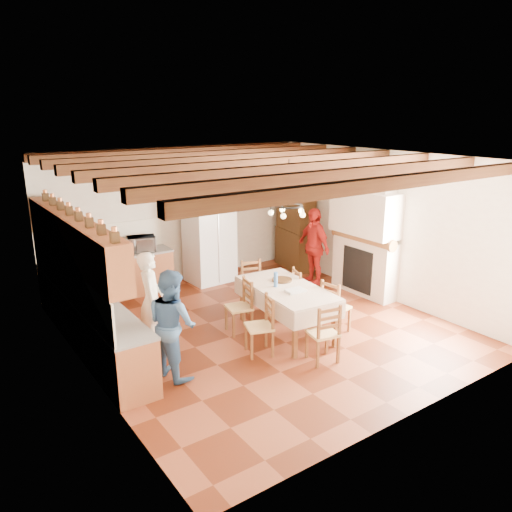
{
  "coord_description": "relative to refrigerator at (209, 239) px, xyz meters",
  "views": [
    {
      "loc": [
        -4.76,
        -6.67,
        3.76
      ],
      "look_at": [
        0.1,
        0.3,
        1.25
      ],
      "focal_mm": 35.0,
      "sensor_mm": 36.0,
      "label": 1
    }
  ],
  "objects": [
    {
      "name": "chair_end_far",
      "position": [
        -0.16,
        -1.98,
        -0.49
      ],
      "size": [
        0.51,
        0.5,
        0.96
      ],
      "primitive_type": null,
      "rotation": [
        0.0,
        0.0,
        -0.27
      ],
      "color": "brown",
      "rests_on": "floor"
    },
    {
      "name": "floor",
      "position": [
        -0.55,
        -2.77,
        -0.98
      ],
      "size": [
        6.0,
        6.5,
        0.02
      ],
      "primitive_type": "cube",
      "color": "#4E1C0B",
      "rests_on": "ground"
    },
    {
      "name": "wall_right",
      "position": [
        2.46,
        -2.77,
        0.53
      ],
      "size": [
        0.02,
        6.5,
        3.0
      ],
      "primitive_type": "cube",
      "color": "beige",
      "rests_on": "ground"
    },
    {
      "name": "ceiling_beams",
      "position": [
        -0.55,
        -2.77,
        1.94
      ],
      "size": [
        6.0,
        6.3,
        0.16
      ],
      "primitive_type": null,
      "color": "#35190F",
      "rests_on": "ground"
    },
    {
      "name": "fridge_vase",
      "position": [
        -0.08,
        0.0,
        1.11
      ],
      "size": [
        0.29,
        0.29,
        0.29
      ],
      "primitive_type": "imported",
      "rotation": [
        0.0,
        0.0,
        -0.03
      ],
      "color": "#33220E",
      "rests_on": "refrigerator"
    },
    {
      "name": "backsplash_left",
      "position": [
        -3.54,
        -1.72,
        0.23
      ],
      "size": [
        0.03,
        4.3,
        0.6
      ],
      "primitive_type": "cube",
      "color": "silver",
      "rests_on": "ground"
    },
    {
      "name": "wall_picture",
      "position": [
        1.0,
        0.46,
        0.88
      ],
      "size": [
        0.34,
        0.03,
        0.42
      ],
      "primitive_type": "cube",
      "color": "#2E2313",
      "rests_on": "ground"
    },
    {
      "name": "lower_cabinets_left",
      "position": [
        -3.25,
        -1.72,
        -0.54
      ],
      "size": [
        0.6,
        4.3,
        0.86
      ],
      "primitive_type": "cube",
      "color": "brown",
      "rests_on": "ground"
    },
    {
      "name": "countertop_back",
      "position": [
        -2.1,
        0.18,
        -0.09
      ],
      "size": [
        2.34,
        0.62,
        0.04
      ],
      "primitive_type": "cube",
      "color": "slate",
      "rests_on": "lower_cabinets_back"
    },
    {
      "name": "countertop_left",
      "position": [
        -3.25,
        -1.72,
        -0.09
      ],
      "size": [
        0.62,
        4.3,
        0.04
      ],
      "primitive_type": "cube",
      "color": "slate",
      "rests_on": "lower_cabinets_left"
    },
    {
      "name": "hutch",
      "position": [
        2.2,
        -0.33,
        0.11
      ],
      "size": [
        0.65,
        1.24,
        2.14
      ],
      "primitive_type": null,
      "rotation": [
        0.0,
        0.0,
        -0.14
      ],
      "color": "#33220E",
      "rests_on": "floor"
    },
    {
      "name": "lower_cabinets_back",
      "position": [
        -2.1,
        0.18,
        -0.54
      ],
      "size": [
        2.3,
        0.6,
        0.86
      ],
      "primitive_type": "cube",
      "color": "brown",
      "rests_on": "ground"
    },
    {
      "name": "chair_right_near",
      "position": [
        0.43,
        -3.63,
        -0.49
      ],
      "size": [
        0.46,
        0.48,
        0.96
      ],
      "primitive_type": null,
      "rotation": [
        0.0,
        0.0,
        1.72
      ],
      "color": "brown",
      "rests_on": "floor"
    },
    {
      "name": "chair_left_far",
      "position": [
        -0.96,
        -2.68,
        -0.49
      ],
      "size": [
        0.47,
        0.49,
        0.96
      ],
      "primitive_type": null,
      "rotation": [
        0.0,
        0.0,
        -1.77
      ],
      "color": "brown",
      "rests_on": "floor"
    },
    {
      "name": "backsplash_back",
      "position": [
        -2.1,
        0.47,
        0.23
      ],
      "size": [
        2.3,
        0.03,
        0.6
      ],
      "primitive_type": "cube",
      "color": "silver",
      "rests_on": "ground"
    },
    {
      "name": "chandelier",
      "position": [
        -0.3,
        -3.17,
        1.28
      ],
      "size": [
        0.47,
        0.47,
        0.03
      ],
      "primitive_type": "torus",
      "color": "black",
      "rests_on": "ground"
    },
    {
      "name": "chair_end_near",
      "position": [
        -0.47,
        -4.29,
        -0.49
      ],
      "size": [
        0.49,
        0.48,
        0.96
      ],
      "primitive_type": null,
      "rotation": [
        0.0,
        0.0,
        2.94
      ],
      "color": "brown",
      "rests_on": "floor"
    },
    {
      "name": "ceiling",
      "position": [
        -0.55,
        -2.77,
        2.04
      ],
      "size": [
        6.0,
        6.5,
        0.02
      ],
      "primitive_type": "cube",
      "color": "white",
      "rests_on": "ground"
    },
    {
      "name": "dining_table",
      "position": [
        -0.3,
        -3.17,
        -0.21
      ],
      "size": [
        1.15,
        2.01,
        0.84
      ],
      "rotation": [
        0.0,
        0.0,
        -0.09
      ],
      "color": "white",
      "rests_on": "floor"
    },
    {
      "name": "upper_cabinets",
      "position": [
        -3.38,
        -1.72,
        0.88
      ],
      "size": [
        0.35,
        4.2,
        0.7
      ],
      "primitive_type": "cube",
      "color": "brown",
      "rests_on": "ground"
    },
    {
      "name": "microwave",
      "position": [
        -1.52,
        0.18,
        0.09
      ],
      "size": [
        0.65,
        0.53,
        0.31
      ],
      "primitive_type": "imported",
      "rotation": [
        0.0,
        0.0,
        -0.29
      ],
      "color": "silver",
      "rests_on": "countertop_back"
    },
    {
      "name": "chair_left_near",
      "position": [
        -1.14,
        -3.54,
        -0.49
      ],
      "size": [
        0.52,
        0.53,
        0.96
      ],
      "primitive_type": null,
      "rotation": [
        0.0,
        0.0,
        -1.91
      ],
      "color": "brown",
      "rests_on": "floor"
    },
    {
      "name": "person_man",
      "position": [
        -2.41,
        -2.32,
        -0.16
      ],
      "size": [
        0.6,
        0.69,
        1.61
      ],
      "primitive_type": "imported",
      "rotation": [
        0.0,
        0.0,
        1.13
      ],
      "color": "white",
      "rests_on": "floor"
    },
    {
      "name": "person_woman_red",
      "position": [
        1.77,
        -1.5,
        -0.11
      ],
      "size": [
        0.51,
        1.04,
        1.72
      ],
      "primitive_type": "imported",
      "rotation": [
        0.0,
        0.0,
        -1.66
      ],
      "color": "red",
      "rests_on": "floor"
    },
    {
      "name": "wall_front",
      "position": [
        -0.55,
        -6.03,
        0.53
      ],
      "size": [
        6.0,
        0.02,
        3.0
      ],
      "primitive_type": "cube",
      "color": "beige",
      "rests_on": "ground"
    },
    {
      "name": "person_woman_blue",
      "position": [
        -2.53,
        -3.36,
        -0.16
      ],
      "size": [
        0.72,
        0.87,
        1.61
      ],
      "primitive_type": "imported",
      "rotation": [
        0.0,
        0.0,
        1.73
      ],
      "color": "#3A608F",
      "rests_on": "floor"
    },
    {
      "name": "wall_back",
      "position": [
        -0.55,
        0.49,
        0.53
      ],
      "size": [
        6.0,
        0.02,
        3.0
      ],
      "primitive_type": "cube",
      "color": "beige",
      "rests_on": "ground"
    },
    {
      "name": "chair_right_far",
      "position": [
        0.39,
        -2.85,
        -0.49
      ],
      "size": [
        0.51,
        0.53,
        0.96
      ],
      "primitive_type": null,
      "rotation": [
        0.0,
        0.0,
        1.25
      ],
      "color": "brown",
      "rests_on": "floor"
    },
    {
      "name": "refrigerator",
      "position": [
        0.0,
        0.0,
        0.0
      ],
      "size": [
        1.0,
        0.83,
        1.93
      ],
      "primitive_type": "cube",
      "rotation": [
        0.0,
        0.0,
        0.04
      ],
      "color": "silver",
      "rests_on": "floor"
    },
    {
      "name": "fireplace",
      "position": [
        2.17,
        -2.57,
        0.43
      ],
      "size": [
        0.56,
        1.6,
        2.8
      ],
      "primitive_type": null,
      "color": "beige",
      "rests_on": "ground"
    },
    {
      "name": "wall_left",
      "position": [
        -3.56,
        -2.77,
        0.53
      ],
      "size": [
        0.02,
        6.5,
        3.0
      ],
      "primitive_type": "cube",
      "color": "beige",
      "rests_on": "ground"
    }
  ]
}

